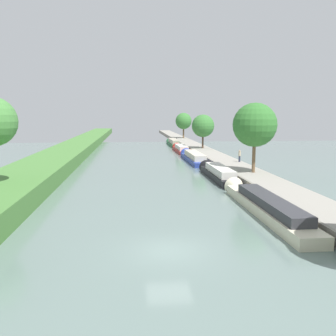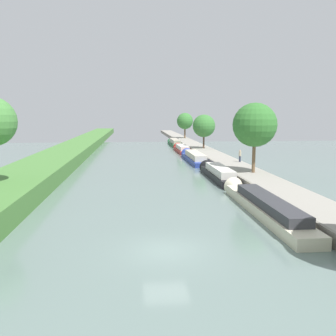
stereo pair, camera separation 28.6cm
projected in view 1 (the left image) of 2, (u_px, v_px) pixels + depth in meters
ground_plane at (169, 251)px, 20.36m from camera, size 160.00×160.00×0.00m
stone_quay at (332, 237)px, 21.22m from camera, size 0.25×260.00×0.94m
narrowboat_cream at (263, 204)px, 28.27m from camera, size 1.98×16.52×2.00m
narrowboat_black at (217, 173)px, 43.50m from camera, size 2.02×13.10×2.11m
narrowboat_blue at (193, 157)px, 58.95m from camera, size 2.17×15.60×2.22m
narrowboat_red at (180, 149)px, 74.08m from camera, size 2.03×13.13×2.03m
narrowboat_green at (173, 143)px, 88.75m from camera, size 1.90×15.30×2.12m
tree_rightbank_midnear at (255, 125)px, 41.15m from camera, size 4.91×4.91×7.83m
tree_rightbank_midfar at (203, 126)px, 70.75m from camera, size 4.31×4.31×6.46m
tree_rightbank_far at (184, 121)px, 100.73m from camera, size 4.43×4.43×6.86m
person_walking at (240, 156)px, 51.02m from camera, size 0.34×0.34×1.66m
mooring_bollard_far at (177, 139)px, 96.07m from camera, size 0.16×0.16×0.45m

